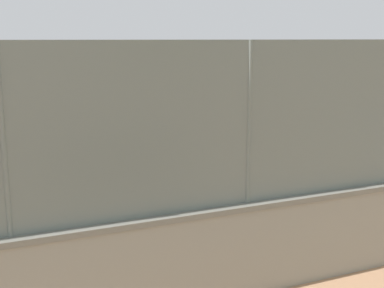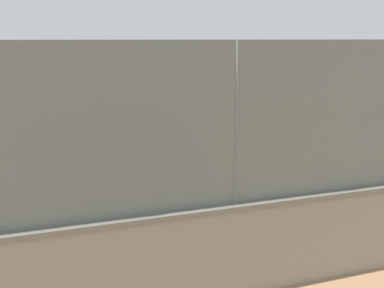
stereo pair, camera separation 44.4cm
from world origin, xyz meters
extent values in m
plane|color=tan|center=(0.00, 0.00, 0.00)|extent=(260.00, 260.00, 0.00)
cube|color=gray|center=(-0.84, 9.14, 0.66)|extent=(22.83, 0.42, 1.31)
cube|color=slate|center=(-0.84, 9.14, 1.35)|extent=(22.83, 0.48, 0.08)
cube|color=slate|center=(-0.84, 9.14, 2.53)|extent=(22.37, 0.15, 2.28)
cylinder|color=slate|center=(0.76, 9.15, 2.53)|extent=(0.07, 0.07, 2.28)
cylinder|color=black|center=(0.57, -0.97, 0.37)|extent=(0.20, 0.20, 0.73)
cylinder|color=black|center=(0.67, -1.15, 0.37)|extent=(0.20, 0.20, 0.73)
cylinder|color=orange|center=(0.62, -1.06, 1.00)|extent=(0.46, 0.46, 0.54)
cylinder|color=tan|center=(0.44, -0.83, 1.11)|extent=(0.50, 0.33, 0.16)
cylinder|color=tan|center=(0.49, -1.45, 1.11)|extent=(0.50, 0.33, 0.16)
sphere|color=tan|center=(0.62, -1.06, 1.37)|extent=(0.21, 0.21, 0.21)
cylinder|color=black|center=(0.62, -1.06, 1.46)|extent=(0.29, 0.29, 0.05)
cylinder|color=black|center=(0.33, -1.54, 1.11)|extent=(0.28, 0.18, 0.04)
ellipsoid|color=#333338|center=(0.14, -1.64, 1.11)|extent=(0.28, 0.17, 0.24)
sphere|color=orange|center=(1.58, -0.53, 0.06)|extent=(0.12, 0.12, 0.12)
cube|color=brown|center=(-2.59, 7.29, 0.45)|extent=(1.60, 0.39, 0.06)
cube|color=brown|center=(-2.60, 7.45, 0.67)|extent=(1.60, 0.05, 0.40)
cube|color=#333338|center=(-3.23, 7.28, 0.23)|extent=(0.06, 0.38, 0.45)
cube|color=#333338|center=(-1.95, 7.29, 0.23)|extent=(0.06, 0.38, 0.45)
camera|label=1|loc=(4.20, 15.20, 3.69)|focal=47.40mm
camera|label=2|loc=(3.79, 15.37, 3.69)|focal=47.40mm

